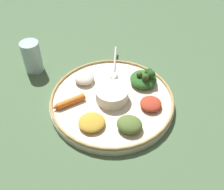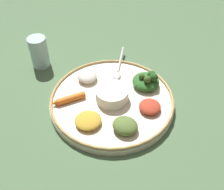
{
  "view_description": "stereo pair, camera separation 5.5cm",
  "coord_description": "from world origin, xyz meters",
  "px_view_note": "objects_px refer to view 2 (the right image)",
  "views": [
    {
      "loc": [
        0.14,
        0.52,
        0.56
      ],
      "look_at": [
        0.0,
        0.0,
        0.04
      ],
      "focal_mm": 43.57,
      "sensor_mm": 36.0,
      "label": 1
    },
    {
      "loc": [
        0.09,
        0.53,
        0.56
      ],
      "look_at": [
        0.0,
        0.0,
        0.04
      ],
      "focal_mm": 43.57,
      "sensor_mm": 36.0,
      "label": 2
    }
  ],
  "objects_px": {
    "center_bowl": "(112,94)",
    "drinking_glass": "(39,54)",
    "carrot_near_spoon": "(69,99)",
    "spoon": "(119,68)",
    "greens_pile": "(147,81)"
  },
  "relations": [
    {
      "from": "spoon",
      "to": "greens_pile",
      "type": "distance_m",
      "value": 0.11
    },
    {
      "from": "center_bowl",
      "to": "carrot_near_spoon",
      "type": "relative_size",
      "value": 0.95
    },
    {
      "from": "spoon",
      "to": "carrot_near_spoon",
      "type": "xyz_separation_m",
      "value": [
        0.16,
        0.12,
        0.01
      ]
    },
    {
      "from": "greens_pile",
      "to": "carrot_near_spoon",
      "type": "bearing_deg",
      "value": 7.06
    },
    {
      "from": "center_bowl",
      "to": "drinking_glass",
      "type": "height_order",
      "value": "drinking_glass"
    },
    {
      "from": "spoon",
      "to": "center_bowl",
      "type": "bearing_deg",
      "value": 71.52
    },
    {
      "from": "greens_pile",
      "to": "carrot_near_spoon",
      "type": "distance_m",
      "value": 0.23
    },
    {
      "from": "center_bowl",
      "to": "carrot_near_spoon",
      "type": "height_order",
      "value": "center_bowl"
    },
    {
      "from": "spoon",
      "to": "drinking_glass",
      "type": "relative_size",
      "value": 1.59
    },
    {
      "from": "spoon",
      "to": "drinking_glass",
      "type": "height_order",
      "value": "drinking_glass"
    },
    {
      "from": "spoon",
      "to": "greens_pile",
      "type": "bearing_deg",
      "value": 125.71
    },
    {
      "from": "spoon",
      "to": "carrot_near_spoon",
      "type": "distance_m",
      "value": 0.2
    },
    {
      "from": "center_bowl",
      "to": "spoon",
      "type": "xyz_separation_m",
      "value": [
        -0.04,
        -0.13,
        -0.02
      ]
    },
    {
      "from": "carrot_near_spoon",
      "to": "drinking_glass",
      "type": "relative_size",
      "value": 0.94
    },
    {
      "from": "center_bowl",
      "to": "drinking_glass",
      "type": "xyz_separation_m",
      "value": [
        0.2,
        -0.22,
        0.0
      ]
    }
  ]
}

